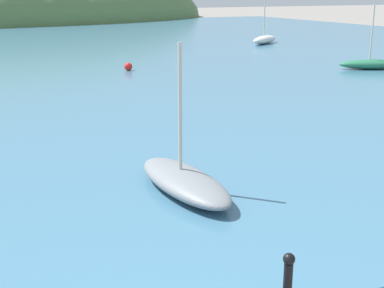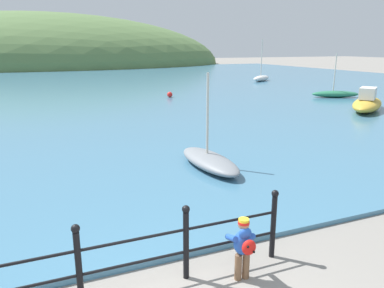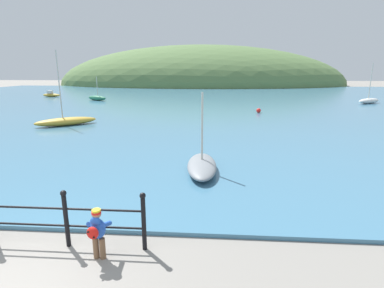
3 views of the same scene
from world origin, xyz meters
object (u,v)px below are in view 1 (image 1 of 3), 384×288
at_px(boat_green_fishing, 184,181).
at_px(mooring_buoy, 128,67).
at_px(boat_twin_mast, 373,64).
at_px(boat_white_sailboat, 265,39).

distance_m(boat_green_fishing, mooring_buoy, 15.31).
xyz_separation_m(boat_twin_mast, boat_white_sailboat, (2.10, 12.33, 0.06)).
bearing_deg(boat_twin_mast, boat_green_fishing, -144.03).
height_order(boat_twin_mast, mooring_buoy, boat_twin_mast).
xyz_separation_m(boat_twin_mast, mooring_buoy, (-10.32, 4.39, -0.05)).
relative_size(boat_green_fishing, boat_twin_mast, 0.92).
relative_size(boat_white_sailboat, mooring_buoy, 11.18).
distance_m(boat_twin_mast, boat_white_sailboat, 12.51).
height_order(boat_green_fishing, boat_twin_mast, boat_twin_mast).
xyz_separation_m(boat_white_sailboat, mooring_buoy, (-12.41, -7.94, -0.11)).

